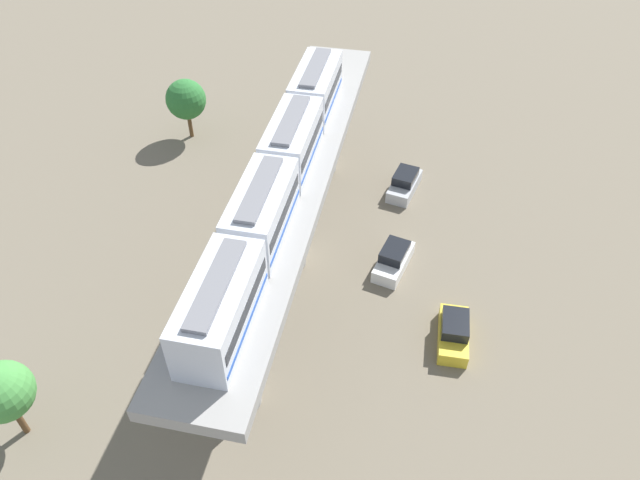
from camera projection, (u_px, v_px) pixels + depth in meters
The scene contains 8 objects.
ground_plane at pixel (293, 263), 43.23m from camera, with size 120.00×120.00×0.00m, color #706654.
viaduct at pixel (290, 194), 38.97m from camera, with size 5.20×35.80×8.06m.
train at pixel (278, 174), 35.01m from camera, with size 2.64×27.45×3.24m.
parked_car_silver at pixel (405, 183), 48.89m from camera, with size 2.62×4.48×1.76m.
parked_car_white at pixel (394, 259), 42.42m from camera, with size 2.71×4.50×1.76m.
parked_car_yellow at pixel (454, 332), 37.63m from camera, with size 1.94×4.26×1.76m.
tree_near_viaduct at pixel (186, 100), 52.85m from camera, with size 3.54×3.54×5.56m.
tree_mid_lot at pixel (3, 392), 30.86m from camera, with size 3.25×3.25×5.48m.
Camera 1 is at (8.20, -29.60, 30.52)m, focal length 33.70 mm.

